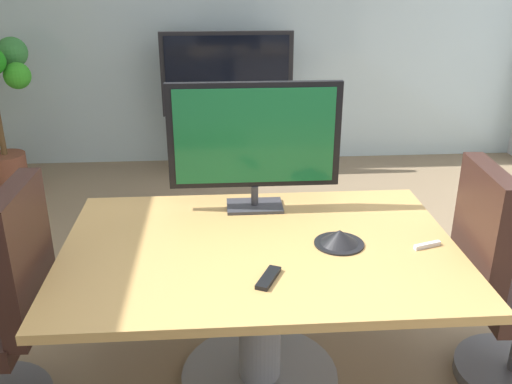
% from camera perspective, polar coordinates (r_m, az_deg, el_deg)
% --- Properties ---
extents(ground_plane, '(7.51, 7.51, 0.00)m').
position_cam_1_polar(ground_plane, '(2.95, 3.07, -17.39)').
color(ground_plane, '#7A664C').
extents(wall_back_glass_partition, '(5.59, 0.10, 2.99)m').
position_cam_1_polar(wall_back_glass_partition, '(5.52, -0.84, 18.39)').
color(wall_back_glass_partition, '#9EB2B7').
rests_on(wall_back_glass_partition, ground).
extents(conference_table, '(1.73, 1.18, 0.73)m').
position_cam_1_polar(conference_table, '(2.58, 0.39, -9.27)').
color(conference_table, '#B2894C').
rests_on(conference_table, ground).
extents(office_chair_right, '(0.61, 0.59, 1.09)m').
position_cam_1_polar(office_chair_right, '(2.86, 24.29, -9.89)').
color(office_chair_right, '#4C4C51').
rests_on(office_chair_right, ground).
extents(tv_monitor, '(0.84, 0.18, 0.64)m').
position_cam_1_polar(tv_monitor, '(2.73, -0.15, 5.40)').
color(tv_monitor, '#333338').
rests_on(tv_monitor, conference_table).
extents(wall_display_unit, '(1.20, 0.36, 1.31)m').
position_cam_1_polar(wall_display_unit, '(5.35, -2.85, 6.77)').
color(wall_display_unit, '#B7BABC').
rests_on(wall_display_unit, ground).
extents(conference_phone, '(0.22, 0.22, 0.07)m').
position_cam_1_polar(conference_phone, '(2.50, 8.46, -4.65)').
color(conference_phone, black).
rests_on(conference_phone, conference_table).
extents(remote_control, '(0.12, 0.18, 0.02)m').
position_cam_1_polar(remote_control, '(2.22, 1.27, -8.72)').
color(remote_control, black).
rests_on(remote_control, conference_table).
extents(whiteboard_marker, '(0.13, 0.06, 0.02)m').
position_cam_1_polar(whiteboard_marker, '(2.57, 17.01, -5.19)').
color(whiteboard_marker, silver).
rests_on(whiteboard_marker, conference_table).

